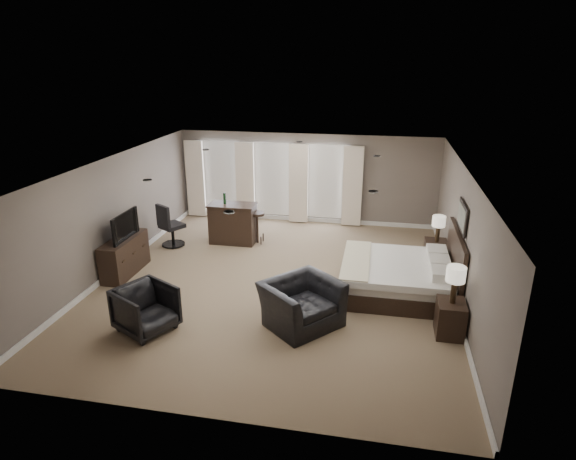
% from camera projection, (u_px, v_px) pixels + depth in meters
% --- Properties ---
extents(room, '(7.60, 8.60, 2.64)m').
position_uv_depth(room, '(275.00, 227.00, 10.07)').
color(room, '#7F6A50').
rests_on(room, ground).
extents(window_bay, '(5.25, 0.20, 2.30)m').
position_uv_depth(window_bay, '(272.00, 181.00, 14.07)').
color(window_bay, silver).
rests_on(window_bay, room).
extents(bed, '(2.21, 2.11, 1.40)m').
position_uv_depth(bed, '(398.00, 262.00, 9.84)').
color(bed, silver).
rests_on(bed, ground).
extents(nightstand_near, '(0.48, 0.58, 0.64)m').
position_uv_depth(nightstand_near, '(450.00, 319.00, 8.47)').
color(nightstand_near, black).
rests_on(nightstand_near, ground).
extents(nightstand_far, '(0.49, 0.60, 0.66)m').
position_uv_depth(nightstand_far, '(435.00, 255.00, 11.14)').
color(nightstand_far, black).
rests_on(nightstand_far, ground).
extents(lamp_near, '(0.33, 0.33, 0.68)m').
position_uv_depth(lamp_near, '(455.00, 285.00, 8.25)').
color(lamp_near, beige).
rests_on(lamp_near, nightstand_near).
extents(lamp_far, '(0.30, 0.30, 0.62)m').
position_uv_depth(lamp_far, '(438.00, 229.00, 10.93)').
color(lamp_far, beige).
rests_on(lamp_far, nightstand_far).
extents(wall_art, '(0.04, 0.96, 0.56)m').
position_uv_depth(wall_art, '(462.00, 217.00, 9.28)').
color(wall_art, slate).
rests_on(wall_art, room).
extents(dresser, '(0.47, 1.45, 0.84)m').
position_uv_depth(dresser, '(125.00, 256.00, 10.85)').
color(dresser, black).
rests_on(dresser, ground).
extents(tv, '(0.61, 1.06, 0.14)m').
position_uv_depth(tv, '(122.00, 236.00, 10.68)').
color(tv, black).
rests_on(tv, dresser).
extents(armchair_near, '(1.49, 1.53, 1.13)m').
position_uv_depth(armchair_near, '(302.00, 297.00, 8.72)').
color(armchair_near, black).
rests_on(armchair_near, ground).
extents(armchair_far, '(1.17, 1.20, 0.93)m').
position_uv_depth(armchair_far, '(146.00, 307.00, 8.56)').
color(armchair_far, black).
rests_on(armchair_far, ground).
extents(bar_counter, '(1.22, 0.64, 1.07)m').
position_uv_depth(bar_counter, '(233.00, 223.00, 12.61)').
color(bar_counter, black).
rests_on(bar_counter, ground).
extents(bar_stool_left, '(0.43, 0.43, 0.71)m').
position_uv_depth(bar_stool_left, '(231.00, 219.00, 13.49)').
color(bar_stool_left, black).
rests_on(bar_stool_left, ground).
extents(bar_stool_right, '(0.50, 0.50, 0.84)m').
position_uv_depth(bar_stool_right, '(257.00, 228.00, 12.63)').
color(bar_stool_right, black).
rests_on(bar_stool_right, ground).
extents(desk_chair, '(0.80, 0.80, 1.14)m').
position_uv_depth(desk_chair, '(172.00, 225.00, 12.39)').
color(desk_chair, black).
rests_on(desk_chair, ground).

